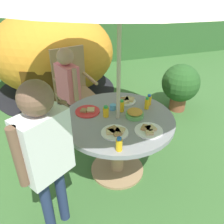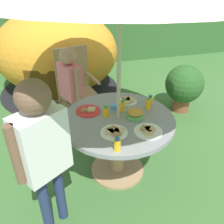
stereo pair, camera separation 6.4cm
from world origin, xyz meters
The scene contains 19 objects.
ground_plane centered at (0.00, 0.00, -0.01)m, with size 10.00×10.00×0.02m, color #3D6B33.
hedge_backdrop centered at (0.00, 3.73, 0.83)m, with size 9.00×0.70×1.65m, color #33602D.
garden_table centered at (0.00, 0.00, 0.52)m, with size 1.10×1.10×0.69m.
wooden_chair centered at (-0.26, 1.21, 0.56)m, with size 0.56×0.55×1.04m.
dome_tent centered at (-0.43, 2.26, 0.69)m, with size 2.61×2.61×1.40m.
potted_plant centered at (1.32, 0.99, 0.43)m, with size 0.57×0.57×0.74m.
child_in_pink_shirt centered at (-0.36, 0.85, 0.75)m, with size 0.27×0.37×1.17m.
child_in_white_shirt centered at (-0.70, -0.47, 0.88)m, with size 0.41×0.36×1.38m.
snack_bowl centered at (0.16, -0.03, 0.73)m, with size 0.18×0.18×0.08m.
plate_front_edge centered at (-0.10, -0.23, 0.71)m, with size 0.24×0.24×0.03m.
plate_mid_left centered at (0.19, 0.29, 0.71)m, with size 0.21×0.21×0.03m.
plate_far_right centered at (-0.26, 0.20, 0.70)m, with size 0.25×0.25×0.03m.
plate_near_right centered at (0.19, -0.29, 0.70)m, with size 0.26×0.26×0.03m.
juice_bottle_near_left centered at (0.39, 0.15, 0.75)m, with size 0.05×0.05×0.12m.
juice_bottle_far_left centered at (-0.14, -0.46, 0.75)m, with size 0.05×0.05×0.12m.
juice_bottle_center_front centered at (-0.10, 0.06, 0.75)m, with size 0.06×0.06×0.12m.
juice_bottle_center_back centered at (0.08, 0.11, 0.75)m, with size 0.05×0.05×0.13m.
juice_bottle_mid_right centered at (0.34, 0.08, 0.75)m, with size 0.05×0.05×0.13m.
cup_near centered at (0.00, 0.17, 0.72)m, with size 0.06×0.06×0.06m, color #4C99D8.
Camera 2 is at (-0.57, -1.88, 1.97)m, focal length 38.68 mm.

